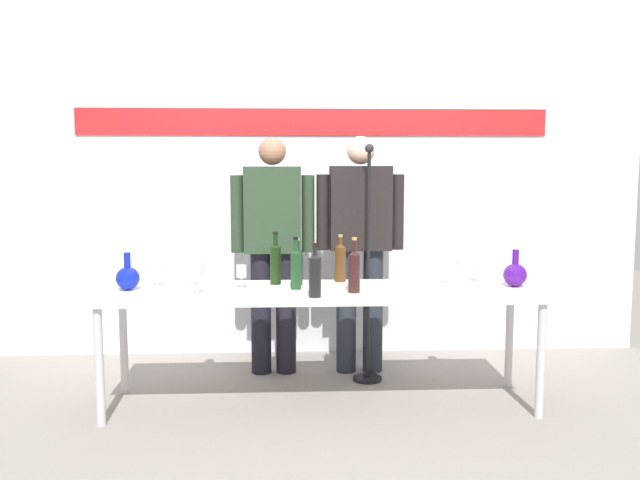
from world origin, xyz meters
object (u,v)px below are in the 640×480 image
Objects in this scene: presenter_right at (360,239)px; wine_bottle_4 at (315,274)px; wine_bottle_5 at (340,261)px; microphone_stand at (368,302)px; wine_glass_left_1 at (241,272)px; wine_glass_right_1 at (479,265)px; wine_bottle_2 at (297,265)px; wine_glass_right_2 at (448,269)px; presenter_left at (273,241)px; wine_glass_left_4 at (197,275)px; wine_bottle_1 at (296,267)px; decanter_blue_left at (128,277)px; wine_glass_left_0 at (199,265)px; display_table at (321,297)px; wine_glass_right_0 at (462,265)px; wine_bottle_0 at (276,262)px; wine_glass_left_3 at (192,267)px; decanter_blue_right at (515,274)px; wine_glass_left_2 at (156,267)px; wine_bottle_3 at (354,270)px.

wine_bottle_4 is at bearing -111.33° from presenter_right.
wine_bottle_5 is 0.19× the size of microphone_stand.
wine_glass_right_1 is (1.49, 0.16, 0.01)m from wine_glass_left_1.
wine_bottle_2 is 0.95m from wine_glass_right_2.
presenter_left is 0.55m from wine_bottle_2.
wine_glass_left_4 is 1.55m from wine_glass_right_2.
presenter_left is at bearing 103.18° from wine_bottle_1.
decanter_blue_left reaches higher than wine_glass_left_0.
microphone_stand reaches higher than wine_glass_left_4.
display_table is 8.71× the size of wine_bottle_5.
wine_glass_left_4 is 1.70m from wine_glass_right_0.
wine_bottle_2 reaches higher than wine_glass_right_1.
wine_glass_left_4 is at bearing -145.67° from wine_bottle_0.
presenter_right is at bearing 20.71° from wine_glass_left_0.
wine_glass_right_2 is (1.57, -0.12, -0.02)m from wine_glass_left_0.
wine_glass_left_4 is at bearing -76.28° from wine_glass_left_3.
decanter_blue_left is 0.69× the size of wine_bottle_0.
wine_glass_left_3 is (-0.79, 0.14, 0.17)m from display_table.
microphone_stand reaches higher than wine_glass_right_1.
wine_glass_left_3 is at bearing -154.89° from presenter_right.
display_table is 0.75m from wine_glass_left_4.
wine_glass_right_1 is 0.22m from wine_glass_right_2.
wine_bottle_2 is (0.14, -0.03, -0.01)m from wine_bottle_0.
wine_bottle_4 is (-1.24, -0.27, 0.06)m from decanter_blue_right.
wine_glass_left_2 is 2.02m from wine_glass_right_1.
wine_bottle_3 reaches higher than wine_bottle_2.
wine_bottle_0 is 1.05× the size of wine_bottle_1.
wine_bottle_3 is at bearing -98.63° from presenter_right.
wine_glass_left_1 is at bearing -152.58° from microphone_stand.
decanter_blue_left reaches higher than wine_glass_right_0.
wine_glass_right_0 is at bearing 4.58° from wine_bottle_0.
presenter_right reaches higher than wine_glass_left_3.
presenter_right is 0.79m from wine_bottle_3.
microphone_stand is (0.82, 0.43, -0.28)m from wine_glass_left_1.
wine_glass_left_1 is 0.87× the size of wine_glass_left_2.
wine_bottle_1 is (-1.35, -0.02, 0.06)m from decanter_blue_right.
decanter_blue_right is 1.92m from wine_glass_left_4.
wine_bottle_3 is at bearing -32.82° from display_table.
microphone_stand is (0.03, -0.21, -0.41)m from presenter_right.
decanter_blue_right reaches higher than wine_glass_right_0.
wine_glass_left_1 is (-0.18, -0.63, -0.11)m from presenter_left.
presenter_right is 1.30m from wine_glass_left_4.
decanter_blue_right is 0.99m from microphone_stand.
wine_glass_left_3 is at bearing 152.31° from wine_bottle_4.
decanter_blue_right reaches higher than wine_glass_right_2.
wine_glass_left_0 is 0.10× the size of microphone_stand.
microphone_stand reaches higher than wine_glass_left_0.
display_table is 0.27m from wine_bottle_2.
presenter_left is at bearing 37.15° from wine_glass_left_2.
wine_glass_left_3 reaches higher than wine_glass_right_0.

